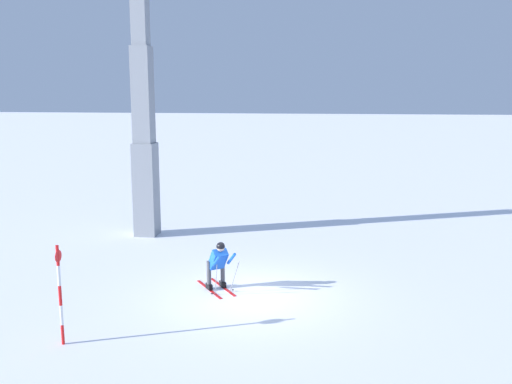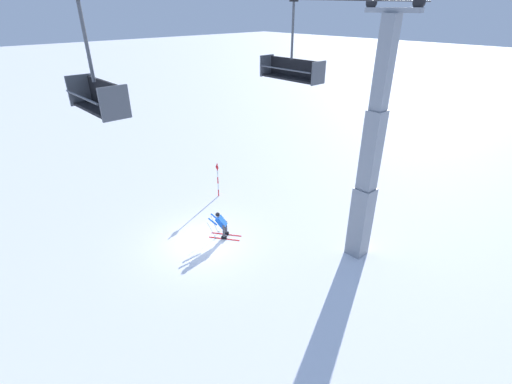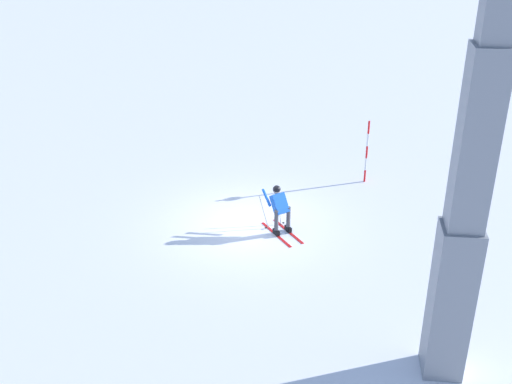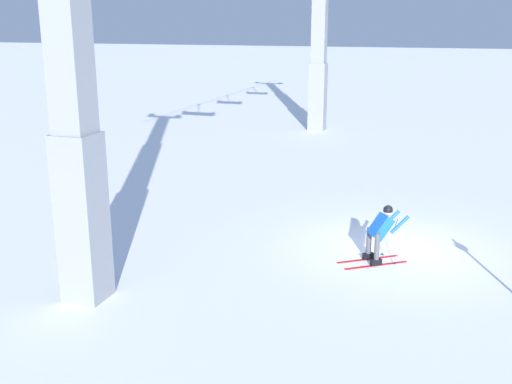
{
  "view_description": "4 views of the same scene",
  "coord_description": "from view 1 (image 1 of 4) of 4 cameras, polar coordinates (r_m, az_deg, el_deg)",
  "views": [
    {
      "loc": [
        2.2,
        -14.74,
        5.66
      ],
      "look_at": [
        -0.19,
        2.29,
        2.56
      ],
      "focal_mm": 39.2,
      "sensor_mm": 36.0,
      "label": 1
    },
    {
      "loc": [
        8.95,
        13.79,
        11.24
      ],
      "look_at": [
        -1.86,
        2.16,
        3.12
      ],
      "focal_mm": 25.52,
      "sensor_mm": 36.0,
      "label": 2
    },
    {
      "loc": [
        -2.27,
        17.75,
        10.02
      ],
      "look_at": [
        -0.65,
        3.55,
        2.92
      ],
      "focal_mm": 45.02,
      "sensor_mm": 36.0,
      "label": 3
    },
    {
      "loc": [
        -15.74,
        -1.25,
        5.91
      ],
      "look_at": [
        -1.96,
        3.3,
        1.83
      ],
      "focal_mm": 42.93,
      "sensor_mm": 36.0,
      "label": 4
    }
  ],
  "objects": [
    {
      "name": "trail_marker_pole",
      "position": [
        13.41,
        -19.37,
        -9.59
      ],
      "size": [
        0.07,
        0.28,
        2.33
      ],
      "color": "red",
      "rests_on": "ground_plane"
    },
    {
      "name": "skier_carving_main",
      "position": [
        16.12,
        -3.86,
        -7.11
      ],
      "size": [
        1.51,
        1.77,
        1.63
      ],
      "color": "red",
      "rests_on": "ground_plane"
    },
    {
      "name": "ground_plane",
      "position": [
        15.94,
        -0.48,
        -10.57
      ],
      "size": [
        260.0,
        260.0,
        0.0
      ],
      "primitive_type": "plane",
      "color": "white"
    },
    {
      "name": "lift_tower_near",
      "position": [
        22.16,
        -11.41,
        7.7
      ],
      "size": [
        0.85,
        2.33,
        11.59
      ],
      "color": "gray",
      "rests_on": "ground_plane"
    }
  ]
}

